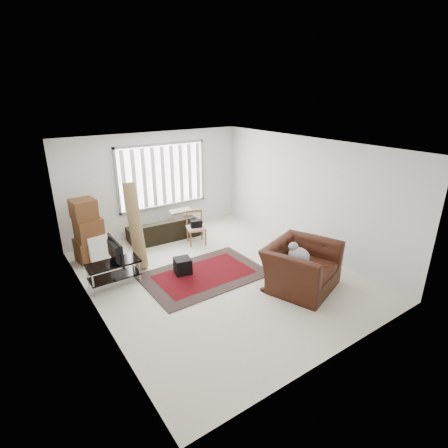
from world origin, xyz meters
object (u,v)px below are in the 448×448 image
object	(u,v)px
moving_boxes	(88,233)
sofa	(165,225)
side_chair	(196,226)
armchair	(301,263)
tv_stand	(114,269)

from	to	relation	value
moving_boxes	sofa	bearing A→B (deg)	6.78
sofa	side_chair	bearing A→B (deg)	126.56
sofa	side_chair	xyz separation A→B (m)	(0.51, -0.76, 0.10)
sofa	armchair	distance (m)	3.94
tv_stand	side_chair	size ratio (longest dim) A/B	1.21
sofa	moving_boxes	bearing A→B (deg)	9.41
tv_stand	armchair	world-z (taller)	armchair
tv_stand	side_chair	xyz separation A→B (m)	(2.40, 0.88, 0.10)
tv_stand	moving_boxes	bearing A→B (deg)	93.31
armchair	sofa	bearing A→B (deg)	86.78
moving_boxes	tv_stand	bearing A→B (deg)	-86.69
side_chair	moving_boxes	bearing A→B (deg)	-174.71
sofa	side_chair	world-z (taller)	side_chair
moving_boxes	side_chair	distance (m)	2.55
tv_stand	sofa	world-z (taller)	sofa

